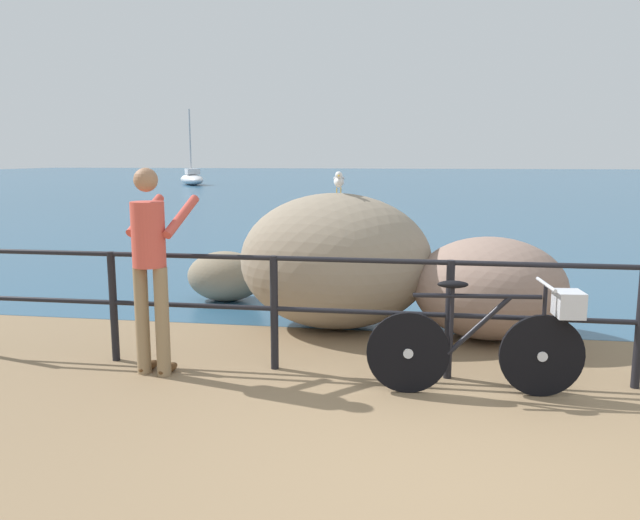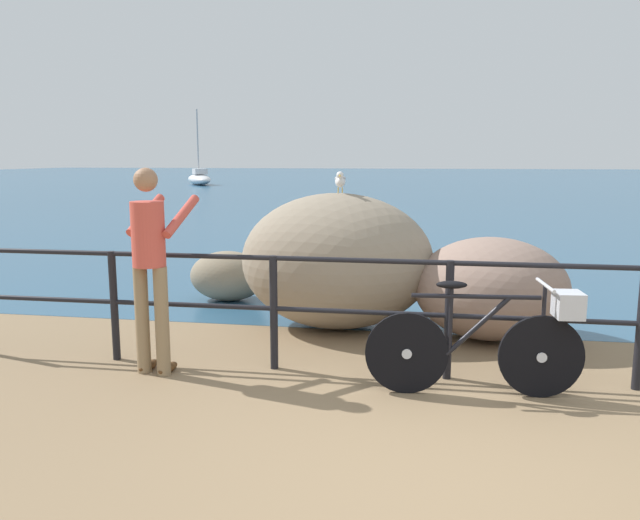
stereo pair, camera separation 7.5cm
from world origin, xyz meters
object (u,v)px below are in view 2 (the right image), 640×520
object	(u,v)px
sailboat	(199,178)
person_at_railing	(151,261)
breakwater_boulder_main	(337,261)
breakwater_boulder_right	(491,288)
breakwater_boulder_left	(228,276)
bicycle	(493,339)
seagull	(340,180)

from	to	relation	value
sailboat	person_at_railing	bearing A→B (deg)	169.98
breakwater_boulder_main	breakwater_boulder_right	size ratio (longest dim) A/B	1.33
person_at_railing	sailboat	size ratio (longest dim) A/B	0.36
breakwater_boulder_left	sailboat	bearing A→B (deg)	111.05
sailboat	breakwater_boulder_main	bearing A→B (deg)	172.97
bicycle	seagull	distance (m)	2.61
person_at_railing	breakwater_boulder_main	xyz separation A→B (m)	(1.35, 1.75, -0.25)
bicycle	person_at_railing	xyz separation A→B (m)	(-2.85, 0.06, 0.53)
breakwater_boulder_left	breakwater_boulder_right	world-z (taller)	breakwater_boulder_right
breakwater_boulder_left	seagull	world-z (taller)	seagull
bicycle	seagull	world-z (taller)	seagull
breakwater_boulder_main	breakwater_boulder_left	size ratio (longest dim) A/B	2.08
bicycle	breakwater_boulder_right	xyz separation A→B (m)	(0.13, 1.65, 0.06)
person_at_railing	breakwater_boulder_main	bearing A→B (deg)	-27.76
seagull	person_at_railing	bearing A→B (deg)	-44.64
bicycle	breakwater_boulder_left	distance (m)	4.19
breakwater_boulder_right	sailboat	distance (m)	36.58
bicycle	breakwater_boulder_right	distance (m)	1.65
breakwater_boulder_main	sailboat	xyz separation A→B (m)	(-13.87, 32.97, -0.32)
person_at_railing	sailboat	bearing A→B (deg)	29.68
bicycle	seagull	bearing A→B (deg)	124.04
breakwater_boulder_right	sailboat	world-z (taller)	sailboat
person_at_railing	seagull	bearing A→B (deg)	-28.22
breakwater_boulder_main	seagull	world-z (taller)	seagull
breakwater_boulder_right	seagull	world-z (taller)	seagull
seagull	sailboat	size ratio (longest dim) A/B	0.07
seagull	sailboat	bearing A→B (deg)	-163.70
breakwater_boulder_main	breakwater_boulder_left	xyz separation A→B (m)	(-1.58, 1.03, -0.41)
breakwater_boulder_main	person_at_railing	bearing A→B (deg)	-127.62
bicycle	breakwater_boulder_left	xyz separation A→B (m)	(-3.08, 2.84, -0.14)
bicycle	breakwater_boulder_left	world-z (taller)	bicycle
breakwater_boulder_right	bicycle	bearing A→B (deg)	-94.64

